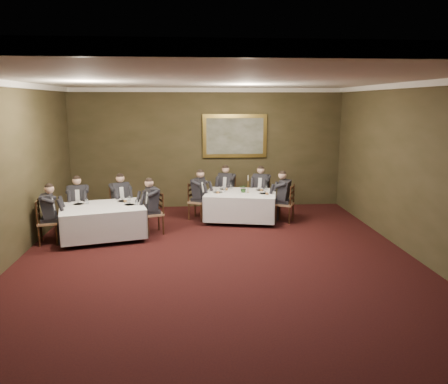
{
  "coord_description": "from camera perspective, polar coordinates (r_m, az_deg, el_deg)",
  "views": [
    {
      "loc": [
        -0.5,
        -7.89,
        3.1
      ],
      "look_at": [
        0.22,
        1.52,
        1.15
      ],
      "focal_mm": 35.0,
      "sensor_mm": 36.0,
      "label": 1
    }
  ],
  "objects": [
    {
      "name": "diner_main_backleft",
      "position": [
        12.51,
        0.34,
        -0.27
      ],
      "size": [
        0.57,
        0.61,
        1.35
      ],
      "rotation": [
        0.0,
        0.0,
        2.67
      ],
      "color": "black",
      "rests_on": "chair_main_backleft"
    },
    {
      "name": "chair_main_backright",
      "position": [
        12.49,
        4.86,
        -1.4
      ],
      "size": [
        0.58,
        0.57,
        1.0
      ],
      "rotation": [
        0.0,
        0.0,
        2.7
      ],
      "color": "#98704D",
      "rests_on": "ground"
    },
    {
      "name": "diner_main_endleft",
      "position": [
        11.71,
        -3.43,
        -1.12
      ],
      "size": [
        0.61,
        0.57,
        1.35
      ],
      "rotation": [
        0.0,
        0.0,
        -2.03
      ],
      "color": "black",
      "rests_on": "chair_main_endleft"
    },
    {
      "name": "diner_sec_endright",
      "position": [
        10.55,
        -9.21,
        -2.68
      ],
      "size": [
        0.59,
        0.54,
        1.35
      ],
      "rotation": [
        0.0,
        0.0,
        1.92
      ],
      "color": "black",
      "rests_on": "chair_sec_endright"
    },
    {
      "name": "crown_molding",
      "position": [
        7.92,
        -0.8,
        14.13
      ],
      "size": [
        8.0,
        10.0,
        0.12
      ],
      "color": "white",
      "rests_on": "back_wall"
    },
    {
      "name": "chair_sec_endleft",
      "position": [
        10.5,
        -21.99,
        -4.77
      ],
      "size": [
        0.5,
        0.51,
        1.0
      ],
      "rotation": [
        0.0,
        0.0,
        -1.38
      ],
      "color": "#98704D",
      "rests_on": "ground"
    },
    {
      "name": "diner_sec_endleft",
      "position": [
        10.44,
        -22.02,
        -3.56
      ],
      "size": [
        0.55,
        0.48,
        1.35
      ],
      "rotation": [
        0.0,
        0.0,
        -1.38
      ],
      "color": "black",
      "rests_on": "chair_sec_endleft"
    },
    {
      "name": "table_second",
      "position": [
        10.44,
        -15.56,
        -3.47
      ],
      "size": [
        2.17,
        1.85,
        0.67
      ],
      "rotation": [
        0.0,
        0.0,
        0.25
      ],
      "color": "black",
      "rests_on": "ground"
    },
    {
      "name": "ground",
      "position": [
        8.5,
        -0.73,
        -9.73
      ],
      "size": [
        10.0,
        10.0,
        0.0
      ],
      "primitive_type": "plane",
      "color": "black",
      "rests_on": "ground"
    },
    {
      "name": "diner_sec_backright",
      "position": [
        11.38,
        -13.36,
        -1.79
      ],
      "size": [
        0.58,
        0.61,
        1.35
      ],
      "rotation": [
        0.0,
        0.0,
        3.62
      ],
      "color": "black",
      "rests_on": "chair_sec_backright"
    },
    {
      "name": "diner_main_backright",
      "position": [
        12.43,
        4.87,
        -0.39
      ],
      "size": [
        0.57,
        0.6,
        1.35
      ],
      "rotation": [
        0.0,
        0.0,
        2.7
      ],
      "color": "black",
      "rests_on": "chair_main_backright"
    },
    {
      "name": "front_wall",
      "position": [
        3.23,
        5.05,
        -13.08
      ],
      "size": [
        8.0,
        0.1,
        3.5
      ],
      "primitive_type": "cube",
      "color": "#332F19",
      "rests_on": "ground"
    },
    {
      "name": "place_setting_table_main",
      "position": [
        11.95,
        0.26,
        0.55
      ],
      "size": [
        0.33,
        0.31,
        0.14
      ],
      "color": "white",
      "rests_on": "table_main"
    },
    {
      "name": "chair_sec_backright",
      "position": [
        11.45,
        -13.33,
        -2.89
      ],
      "size": [
        0.58,
        0.58,
        1.0
      ],
      "rotation": [
        0.0,
        0.0,
        3.62
      ],
      "color": "#98704D",
      "rests_on": "ground"
    },
    {
      "name": "painting",
      "position": [
        12.93,
        1.42,
        7.32
      ],
      "size": [
        1.89,
        0.09,
        1.27
      ],
      "color": "gold",
      "rests_on": "back_wall"
    },
    {
      "name": "diner_main_endright",
      "position": [
        11.51,
        7.93,
        -1.44
      ],
      "size": [
        0.61,
        0.57,
        1.35
      ],
      "rotation": [
        0.0,
        0.0,
        1.11
      ],
      "color": "black",
      "rests_on": "chair_main_endright"
    },
    {
      "name": "chair_sec_endright",
      "position": [
        10.61,
        -9.11,
        -3.87
      ],
      "size": [
        0.55,
        0.56,
        1.0
      ],
      "rotation": [
        0.0,
        0.0,
        1.92
      ],
      "color": "#98704D",
      "rests_on": "ground"
    },
    {
      "name": "back_wall",
      "position": [
        12.97,
        -2.18,
        5.69
      ],
      "size": [
        8.0,
        0.1,
        3.5
      ],
      "primitive_type": "cube",
      "color": "#332F19",
      "rests_on": "ground"
    },
    {
      "name": "centerpiece",
      "position": [
        11.48,
        2.59,
        0.53
      ],
      "size": [
        0.26,
        0.24,
        0.24
      ],
      "primitive_type": "imported",
      "rotation": [
        0.0,
        0.0,
        -0.28
      ],
      "color": "#2D5926",
      "rests_on": "table_main"
    },
    {
      "name": "candlestick",
      "position": [
        11.45,
        3.16,
        0.78
      ],
      "size": [
        0.07,
        0.07,
        0.48
      ],
      "color": "gold",
      "rests_on": "table_main"
    },
    {
      "name": "right_wall",
      "position": [
        9.19,
        25.01,
        2.12
      ],
      "size": [
        0.1,
        10.0,
        3.5
      ],
      "primitive_type": "cube",
      "color": "#332F19",
      "rests_on": "ground"
    },
    {
      "name": "place_setting_table_second",
      "position": [
        10.75,
        -18.16,
        -1.3
      ],
      "size": [
        0.33,
        0.31,
        0.14
      ],
      "color": "white",
      "rests_on": "table_second"
    },
    {
      "name": "table_main",
      "position": [
        11.57,
        2.2,
        -1.59
      ],
      "size": [
        2.08,
        1.74,
        0.67
      ],
      "rotation": [
        0.0,
        0.0,
        -0.21
      ],
      "color": "black",
      "rests_on": "ground"
    },
    {
      "name": "chair_main_endright",
      "position": [
        11.56,
        7.96,
        -2.55
      ],
      "size": [
        0.57,
        0.58,
        1.0
      ],
      "rotation": [
        0.0,
        0.0,
        1.11
      ],
      "color": "#98704D",
      "rests_on": "ground"
    },
    {
      "name": "chair_sec_backleft",
      "position": [
        11.4,
        -18.34,
        -3.23
      ],
      "size": [
        0.5,
        0.49,
        1.0
      ],
      "rotation": [
        0.0,
        0.0,
        3.3
      ],
      "color": "#98704D",
      "rests_on": "ground"
    },
    {
      "name": "ceiling",
      "position": [
        7.92,
        -0.8,
        14.56
      ],
      "size": [
        8.0,
        10.0,
        0.1
      ],
      "primitive_type": "cube",
      "color": "silver",
      "rests_on": "back_wall"
    },
    {
      "name": "chair_main_endleft",
      "position": [
        11.77,
        -3.47,
        -2.2
      ],
      "size": [
        0.57,
        0.58,
        1.0
      ],
      "rotation": [
        0.0,
        0.0,
        -2.03
      ],
      "color": "#98704D",
      "rests_on": "ground"
    },
    {
      "name": "diner_sec_backleft",
      "position": [
        11.34,
        -18.42,
        -2.13
      ],
      "size": [
        0.47,
        0.54,
        1.35
      ],
      "rotation": [
        0.0,
        0.0,
        3.3
      ],
      "color": "black",
      "rests_on": "chair_sec_backleft"
    },
    {
      "name": "chair_main_backleft",
      "position": [
        12.57,
        0.36,
        -1.28
      ],
      "size": [
        0.58,
        0.57,
        1.0
      ],
      "rotation": [
        0.0,
        0.0,
        2.67
      ],
      "color": "#98704D",
      "rests_on": "ground"
    }
  ]
}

